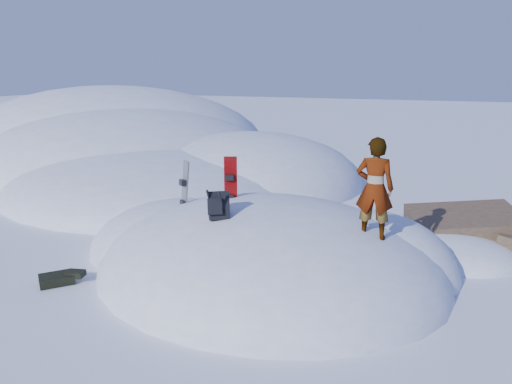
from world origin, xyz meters
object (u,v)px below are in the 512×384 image
at_px(snowboard_red, 230,190).
at_px(snowboard_dark, 184,195).
at_px(backpack, 218,206).
at_px(person, 375,188).

bearing_deg(snowboard_red, snowboard_dark, 160.69).
relative_size(snowboard_dark, backpack, 2.42).
bearing_deg(person, backpack, 12.23).
xyz_separation_m(snowboard_red, person, (2.95, -0.52, 0.41)).
bearing_deg(snowboard_dark, backpack, 0.04).
distance_m(snowboard_dark, backpack, 1.80).
relative_size(snowboard_red, backpack, 2.31).
xyz_separation_m(snowboard_dark, person, (4.01, -0.46, 0.61)).
xyz_separation_m(backpack, person, (2.63, 0.69, 0.40)).
height_order(snowboard_red, snowboard_dark, snowboard_red).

